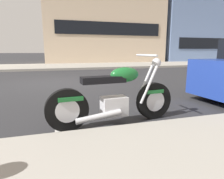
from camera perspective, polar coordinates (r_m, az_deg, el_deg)
The scene contains 5 objects.
ground_plane at distance 7.45m, azimuth -16.18°, elevation 1.87°, with size 260.00×260.00×0.00m, color #28282B.
sidewalk_far_curb at distance 19.01m, azimuth 22.99°, elevation 7.12°, with size 120.00×5.00×0.14m, color gray.
parking_stall_stripe at distance 3.33m, azimuth -15.56°, elevation -9.48°, with size 0.12×2.20×0.01m, color silver.
parked_motorcycle at distance 3.06m, azimuth 1.04°, elevation -2.60°, with size 2.12×0.62×1.12m.
townhouse_mid_block at distance 28.83m, azimuth 21.27°, elevation 17.11°, with size 12.36×11.93×8.89m.
Camera 1 is at (0.00, -7.36, 1.16)m, focal length 30.83 mm.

